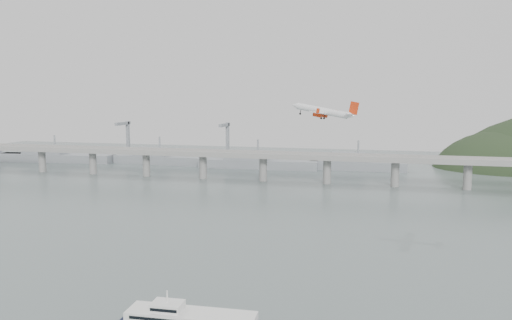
# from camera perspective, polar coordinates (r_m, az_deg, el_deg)

# --- Properties ---
(ground) EXTENTS (900.00, 900.00, 0.00)m
(ground) POSITION_cam_1_polar(r_m,az_deg,el_deg) (198.18, -3.91, -12.42)
(ground) COLOR slate
(ground) RESTS_ON ground
(bridge) EXTENTS (800.00, 22.00, 23.90)m
(bridge) POSITION_cam_1_polar(r_m,az_deg,el_deg) (385.08, 5.01, 0.01)
(bridge) COLOR gray
(bridge) RESTS_ON ground
(distant_fleet) EXTENTS (453.00, 60.90, 40.00)m
(distant_fleet) POSITION_cam_1_polar(r_m,az_deg,el_deg) (494.71, -11.71, 0.20)
(distant_fleet) COLOR gray
(distant_fleet) RESTS_ON ground
(airliner) EXTENTS (36.21, 33.18, 9.61)m
(airliner) POSITION_cam_1_polar(r_m,az_deg,el_deg) (259.80, 7.77, 5.53)
(airliner) COLOR white
(airliner) RESTS_ON ground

